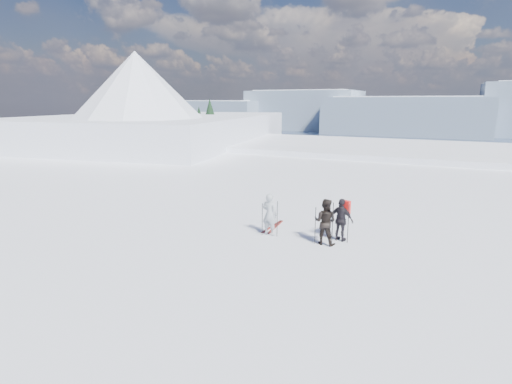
% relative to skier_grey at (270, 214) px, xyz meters
% --- Properties ---
extents(lake_basin, '(820.00, 820.00, 71.62)m').
position_rel_skier_grey_xyz_m(lake_basin, '(1.82, 27.44, -7.27)').
color(lake_basin, white).
rests_on(lake_basin, ground).
extents(far_mountain_range, '(770.00, 110.00, 53.00)m').
position_rel_skier_grey_xyz_m(far_mountain_range, '(31.42, 452.22, -7.96)').
color(far_mountain_range, slate).
rests_on(far_mountain_range, ground).
extents(near_ridge, '(31.37, 35.68, 25.62)m').
position_rel_skier_grey_xyz_m(near_ridge, '(-24.74, 26.78, -4.25)').
color(near_ridge, white).
rests_on(near_ridge, ground).
extents(skier_grey, '(0.59, 0.42, 1.54)m').
position_rel_skier_grey_xyz_m(skier_grey, '(0.00, 0.00, 0.00)').
color(skier_grey, '#9BA3AA').
rests_on(skier_grey, ground).
extents(skier_dark, '(0.79, 0.62, 1.57)m').
position_rel_skier_grey_xyz_m(skier_dark, '(2.05, -0.05, 0.02)').
color(skier_dark, black).
rests_on(skier_dark, ground).
extents(skier_pack, '(0.94, 0.57, 1.49)m').
position_rel_skier_grey_xyz_m(skier_pack, '(2.46, 0.51, -0.02)').
color(skier_pack, black).
rests_on(skier_pack, ground).
extents(backpack, '(0.35, 0.25, 0.47)m').
position_rel_skier_grey_xyz_m(backpack, '(2.53, 0.75, 0.96)').
color(backpack, red).
rests_on(backpack, skier_pack).
extents(ski_poles, '(2.98, 0.64, 1.36)m').
position_rel_skier_grey_xyz_m(ski_poles, '(1.54, 0.07, -0.13)').
color(ski_poles, black).
rests_on(ski_poles, ground).
extents(skis_loose, '(0.33, 1.70, 0.03)m').
position_rel_skier_grey_xyz_m(skis_loose, '(-0.22, 0.90, -0.75)').
color(skis_loose, black).
rests_on(skis_loose, ground).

